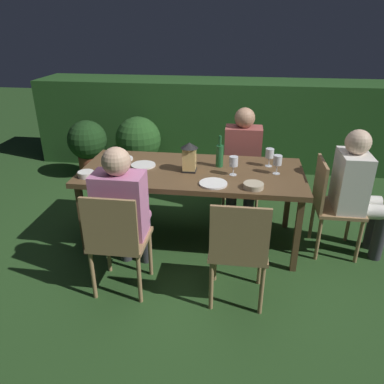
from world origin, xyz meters
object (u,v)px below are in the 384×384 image
Objects in this scene: plate_c at (143,165)px; plate_a at (122,159)px; chair_head_far at (331,202)px; green_bottle_on_table at (220,155)px; wine_glass_c at (277,161)px; potted_plant_corner at (138,143)px; dining_table at (192,175)px; wine_glass_a at (234,162)px; chair_side_left_b at (239,248)px; person_in_cream at (357,188)px; chair_side_left_a at (117,239)px; plate_b at (213,183)px; bowl_olives at (253,186)px; bowl_bread at (115,173)px; bowl_salad at (86,174)px; lantern_centerpiece at (189,155)px; person_in_rust at (242,158)px; chair_side_right_b at (242,165)px; potted_plant_by_hedge at (88,144)px; person_in_pink at (123,208)px; wine_glass_b at (270,154)px.

plate_a is at bearing 151.64° from plate_c.
chair_head_far is 3.00× the size of green_bottle_on_table.
wine_glass_c is (0.51, -0.11, 0.01)m from green_bottle_on_table.
dining_table is at bearing -58.68° from potted_plant_corner.
chair_head_far is at bearing 4.32° from wine_glass_a.
chair_head_far is at bearing 46.40° from chair_side_left_b.
person_in_cream reaches higher than plate_a.
plate_c is (0.25, -0.14, 0.00)m from plate_a.
chair_side_left_a is 0.89m from chair_side_left_b.
plate_b is at bearing -149.95° from wine_glass_c.
person_in_cream reaches higher than bowl_olives.
chair_side_left_b reaches higher than bowl_bread.
dining_table is 14.39× the size of bowl_salad.
dining_table is 12.14× the size of bowl_olives.
wine_glass_a is (0.39, -0.04, -0.03)m from lantern_centerpiece.
plate_c is (-0.44, 0.07, -0.14)m from lantern_centerpiece.
person_in_rust reaches higher than plate_a.
green_bottle_on_table is (0.24, 0.13, 0.16)m from dining_table.
chair_side_right_b is 1.30m from person_in_cream.
wine_glass_a and wine_glass_c have the same top height.
person_in_rust reaches higher than wine_glass_c.
wine_glass_c is (0.38, 0.08, 0.00)m from wine_glass_a.
green_bottle_on_table is (-0.21, -0.71, 0.35)m from chair_side_right_b.
chair_head_far is 0.25m from person_in_cream.
wine_glass_c is 2.73m from potted_plant_by_hedge.
person_in_cream and person_in_pink have the same top height.
potted_plant_by_hedge is at bearing 136.72° from plate_b.
person_in_cream reaches higher than chair_head_far.
bowl_bread reaches higher than plate_c.
wine_glass_a is at bearing -96.33° from person_in_rust.
dining_table is at bearing -118.18° from chair_side_right_b.
plate_a is at bearing 163.60° from lantern_centerpiece.
chair_side_left_a is at bearing -136.71° from wine_glass_a.
bowl_olives is at bearing -105.80° from wine_glass_b.
chair_side_right_b is 1.23m from plate_c.
chair_side_left_a is 3.85× the size of plate_c.
bowl_bread is (-0.86, 0.08, 0.01)m from plate_b.
person_in_pink is at bearing -121.25° from chair_side_right_b.
plate_b is (-0.53, -0.31, -0.11)m from wine_glass_c.
bowl_olives is 1.20m from bowl_bread.
chair_head_far is 0.76× the size of person_in_cream.
wine_glass_c is at bearing 30.05° from plate_b.
person_in_cream is 1.22m from green_bottle_on_table.
person_in_pink is 5.09× the size of plate_c.
chair_side_right_b is 0.76× the size of person_in_cream.
plate_b is at bearing -53.57° from dining_table.
green_bottle_on_table is (-1.20, 0.13, 0.20)m from person_in_cream.
person_in_rust is 0.59m from green_bottle_on_table.
person_in_rust reaches higher than chair_side_left_b.
chair_side_left_b is 1.01m from lantern_centerpiece.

